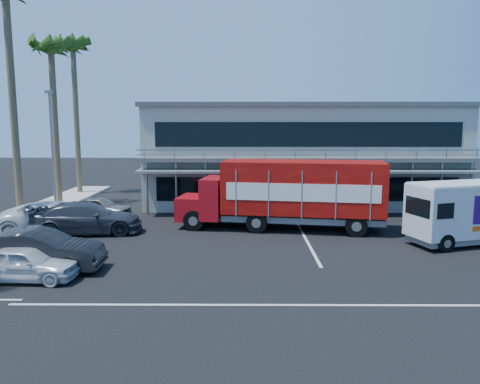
{
  "coord_description": "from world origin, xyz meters",
  "views": [
    {
      "loc": [
        -1.26,
        -20.69,
        5.94
      ],
      "look_at": [
        -1.41,
        3.94,
        2.3
      ],
      "focal_mm": 35.0,
      "sensor_mm": 36.0,
      "label": 1
    }
  ],
  "objects_px": {
    "parked_car_a": "(25,263)",
    "parked_car_b": "(38,251)",
    "white_van": "(471,211)",
    "red_truck": "(288,192)"
  },
  "relations": [
    {
      "from": "parked_car_a",
      "to": "red_truck",
      "type": "bearing_deg",
      "value": -48.2
    },
    {
      "from": "red_truck",
      "to": "white_van",
      "type": "height_order",
      "value": "red_truck"
    },
    {
      "from": "white_van",
      "to": "parked_car_b",
      "type": "xyz_separation_m",
      "value": [
        -19.49,
        -4.5,
        -0.78
      ]
    },
    {
      "from": "parked_car_a",
      "to": "parked_car_b",
      "type": "bearing_deg",
      "value": 2.74
    },
    {
      "from": "red_truck",
      "to": "parked_car_a",
      "type": "bearing_deg",
      "value": -132.09
    },
    {
      "from": "white_van",
      "to": "parked_car_a",
      "type": "height_order",
      "value": "white_van"
    },
    {
      "from": "red_truck",
      "to": "parked_car_b",
      "type": "distance_m",
      "value": 13.27
    },
    {
      "from": "parked_car_a",
      "to": "parked_car_b",
      "type": "relative_size",
      "value": 0.77
    },
    {
      "from": "red_truck",
      "to": "white_van",
      "type": "distance_m",
      "value": 9.26
    },
    {
      "from": "parked_car_a",
      "to": "parked_car_b",
      "type": "xyz_separation_m",
      "value": [
        0.0,
        1.13,
        0.18
      ]
    }
  ]
}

